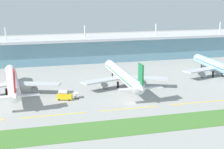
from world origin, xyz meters
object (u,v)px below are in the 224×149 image
at_px(airliner_far, 217,66).
at_px(fuel_truck, 64,95).
at_px(airliner_near, 12,82).
at_px(pushback_tug, 63,96).
at_px(airliner_middle, 123,76).
at_px(safety_cone_left_wingtip, 59,105).
at_px(baggage_cart, 76,95).

distance_m(airliner_far, fuel_truck, 101.64).
bearing_deg(fuel_truck, airliner_near, 144.00).
relative_size(airliner_far, pushback_tug, 12.98).
bearing_deg(airliner_near, airliner_middle, -1.49).
relative_size(airliner_near, fuel_truck, 9.15).
relative_size(airliner_near, pushback_tug, 14.12).
relative_size(airliner_middle, fuel_truck, 9.39).
height_order(airliner_near, pushback_tug, airliner_near).
bearing_deg(airliner_far, safety_cone_left_wingtip, -161.84).
relative_size(airliner_far, safety_cone_left_wingtip, 91.97).
xyz_separation_m(airliner_near, safety_cone_left_wingtip, (20.33, -25.54, -6.11)).
bearing_deg(airliner_far, airliner_middle, -171.61).
bearing_deg(airliner_near, pushback_tug, -29.84).
bearing_deg(pushback_tug, airliner_middle, 19.44).
xyz_separation_m(airliner_middle, pushback_tug, (-34.56, -12.20, -5.36)).
bearing_deg(baggage_cart, pushback_tug, 165.14).
distance_m(airliner_far, safety_cone_left_wingtip, 107.42).
relative_size(airliner_middle, airliner_far, 1.12).
distance_m(pushback_tug, safety_cone_left_wingtip, 12.38).
distance_m(airliner_middle, baggage_cart, 31.93).
bearing_deg(airliner_far, fuel_truck, -165.62).
bearing_deg(airliner_middle, fuel_truck, -155.45).
height_order(pushback_tug, safety_cone_left_wingtip, pushback_tug).
bearing_deg(fuel_truck, safety_cone_left_wingtip, -113.33).
xyz_separation_m(airliner_near, airliner_middle, (58.49, -1.52, 0.00)).
relative_size(airliner_near, baggage_cart, 19.39).
distance_m(pushback_tug, fuel_truck, 3.80).
bearing_deg(baggage_cart, airliner_near, 153.00).
bearing_deg(baggage_cart, airliner_far, 14.19).
bearing_deg(airliner_middle, airliner_near, 178.51).
relative_size(airliner_near, safety_cone_left_wingtip, 100.05).
bearing_deg(pushback_tug, safety_cone_left_wingtip, -106.92).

